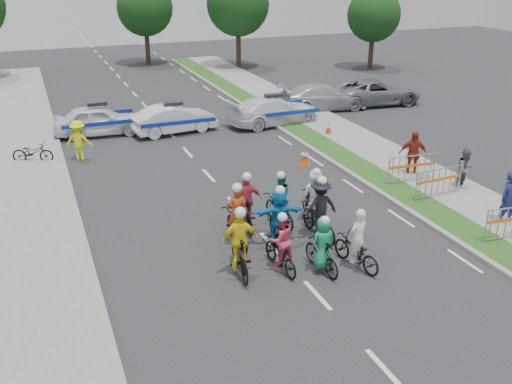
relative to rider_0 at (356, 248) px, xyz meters
name	(u,v)px	position (x,y,z in m)	size (l,w,h in m)	color
ground	(317,295)	(-1.61, -0.87, -0.58)	(90.00, 90.00, 0.00)	#28282B
curb_right	(380,192)	(3.49, 4.13, -0.52)	(0.20, 60.00, 0.12)	gray
grass_strip	(396,190)	(4.19, 4.13, -0.53)	(1.20, 60.00, 0.11)	#1F4D19
sidewalk_right	(437,183)	(5.99, 4.13, -0.52)	(2.40, 60.00, 0.13)	gray
sidewalk_left	(33,251)	(-8.11, 4.13, -0.52)	(3.00, 60.00, 0.13)	gray
rider_0	(356,248)	(0.00, 0.00, 0.00)	(0.93, 1.81, 1.76)	black
rider_1	(322,250)	(-0.96, 0.14, 0.07)	(0.74, 1.62, 1.67)	black
rider_2	(280,248)	(-1.95, 0.63, 0.06)	(0.76, 1.73, 1.72)	black
rider_3	(240,249)	(-3.04, 0.83, 0.17)	(1.04, 1.94, 1.98)	black
rider_4	(319,214)	(-0.11, 1.96, 0.19)	(1.11, 1.97, 2.00)	black
rider_5	(278,221)	(-1.44, 1.92, 0.22)	(1.58, 1.87, 1.91)	black
rider_6	(237,224)	(-2.53, 2.46, 0.06)	(0.77, 1.95, 1.96)	black
rider_7	(314,201)	(0.25, 2.97, 0.13)	(0.80, 1.78, 1.84)	black
rider_8	(279,204)	(-0.83, 3.23, 0.09)	(0.79, 1.81, 1.80)	black
rider_9	(246,207)	(-1.91, 3.28, 0.15)	(1.01, 1.87, 1.90)	black
police_car_0	(99,120)	(-4.73, 15.25, 0.12)	(1.66, 4.12, 1.40)	white
police_car_1	(174,119)	(-1.38, 14.26, 0.08)	(1.41, 4.03, 1.33)	white
police_car_2	(274,111)	(3.61, 13.88, 0.11)	(1.93, 4.75, 1.38)	white
civilian_sedan	(323,97)	(7.30, 15.52, 0.12)	(1.96, 4.82, 1.40)	#B0B1B5
civilian_suv	(376,92)	(10.63, 15.47, 0.12)	(2.34, 5.07, 1.41)	slate
spectator_0	(509,199)	(5.74, 0.50, 0.31)	(0.65, 0.43, 1.78)	navy
spectator_1	(465,170)	(6.48, 3.33, 0.20)	(0.76, 0.59, 1.56)	#515256
spectator_2	(413,154)	(5.58, 5.18, 0.32)	(1.06, 0.44, 1.81)	maroon
marshal_hiviz	(79,141)	(-5.97, 11.84, 0.26)	(1.09, 0.62, 1.68)	#EDFF0D
barrier_1	(438,184)	(5.09, 3.03, -0.02)	(2.00, 0.50, 1.12)	#A5A8AD
barrier_2	(412,170)	(5.09, 4.54, -0.02)	(2.00, 0.50, 1.12)	#A5A8AD
cone_0	(304,157)	(2.34, 7.84, -0.24)	(0.40, 0.40, 0.70)	#F24C0C
cone_1	(329,129)	(5.19, 11.03, -0.24)	(0.40, 0.40, 0.70)	#F24C0C
parked_bike	(33,152)	(-7.79, 12.23, -0.15)	(0.58, 1.67, 0.88)	black
tree_1	(238,5)	(7.39, 29.13, 3.95)	(4.55, 4.55, 6.82)	#382619
tree_2	(374,15)	(16.39, 25.13, 3.25)	(3.85, 3.85, 5.77)	#382619
tree_4	(145,8)	(1.39, 33.13, 3.60)	(4.20, 4.20, 6.30)	#382619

